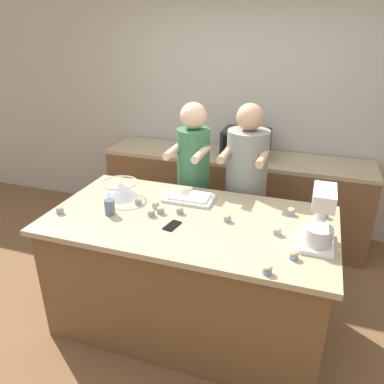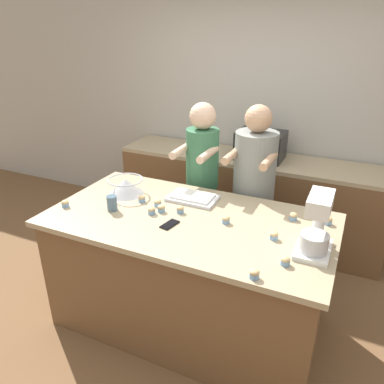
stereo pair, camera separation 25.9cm
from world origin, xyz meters
name	(u,v)px [view 1 (the left image)]	position (x,y,z in m)	size (l,w,h in m)	color
ground_plane	(190,319)	(0.00, 0.00, 0.00)	(16.00, 16.00, 0.00)	brown
back_wall	(244,109)	(0.00, 1.84, 1.35)	(10.00, 0.06, 2.70)	#B2ADA3
island_counter	(190,272)	(0.00, 0.00, 0.47)	(2.04, 1.07, 0.94)	brown
back_counter	(234,195)	(0.00, 1.49, 0.47)	(2.80, 0.60, 0.94)	brown
person_left	(193,184)	(-0.22, 0.75, 0.87)	(0.31, 0.48, 1.61)	brown
person_right	(245,193)	(0.26, 0.75, 0.85)	(0.36, 0.52, 1.63)	#33384C
stand_mixer	(320,221)	(0.87, -0.08, 1.11)	(0.20, 0.30, 0.38)	white
mixing_bowl	(120,189)	(-0.64, 0.16, 1.01)	(0.29, 0.29, 0.13)	#BCBCC1
baking_tray	(189,198)	(-0.10, 0.29, 0.96)	(0.39, 0.24, 0.04)	silver
microwave_oven	(246,143)	(0.10, 1.49, 1.08)	(0.47, 0.36, 0.28)	black
cell_phone	(172,225)	(-0.07, -0.15, 0.95)	(0.09, 0.15, 0.01)	black
drinking_glass	(110,207)	(-0.57, -0.13, 1.00)	(0.08, 0.08, 0.11)	slate
cupcake_0	(291,211)	(0.68, 0.28, 0.97)	(0.06, 0.06, 0.06)	#759EC6
cupcake_1	(138,201)	(-0.44, 0.08, 0.97)	(0.06, 0.06, 0.06)	#759EC6
cupcake_2	(151,212)	(-0.27, -0.06, 0.97)	(0.06, 0.06, 0.06)	#759EC6
cupcake_3	(156,204)	(-0.29, 0.07, 0.97)	(0.06, 0.06, 0.06)	#759EC6
cupcake_4	(161,210)	(-0.22, 0.00, 0.97)	(0.06, 0.06, 0.06)	#759EC6
cupcake_5	(180,210)	(-0.09, 0.04, 0.97)	(0.06, 0.06, 0.06)	#759EC6
cupcake_6	(267,269)	(0.62, -0.48, 0.97)	(0.06, 0.06, 0.06)	#759EC6
cupcake_7	(227,218)	(0.27, 0.04, 0.97)	(0.06, 0.06, 0.06)	#759EC6
cupcake_8	(60,210)	(-0.92, -0.23, 0.97)	(0.06, 0.06, 0.06)	#759EC6
cupcake_9	(277,231)	(0.62, -0.03, 0.97)	(0.06, 0.06, 0.06)	#759EC6
cupcake_10	(313,223)	(0.84, 0.16, 0.97)	(0.06, 0.06, 0.06)	#759EC6
cupcake_11	(294,255)	(0.75, -0.28, 0.97)	(0.06, 0.06, 0.06)	#759EC6
cupcake_12	(325,214)	(0.91, 0.32, 0.97)	(0.06, 0.06, 0.06)	#759EC6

